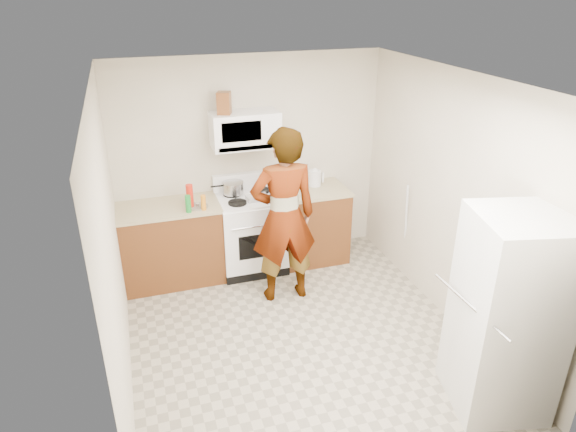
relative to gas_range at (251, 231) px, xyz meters
name	(u,v)px	position (x,y,z in m)	size (l,w,h in m)	color
floor	(298,337)	(0.10, -1.48, -0.49)	(3.60, 3.60, 0.00)	gray
back_wall	(251,162)	(0.10, 0.31, 0.76)	(3.20, 0.02, 2.50)	beige
right_wall	(453,202)	(1.69, -1.48, 0.76)	(0.02, 3.60, 2.50)	beige
cabinet_left	(172,245)	(-0.94, 0.01, -0.04)	(1.12, 0.62, 0.90)	#5D3016
counter_left	(168,208)	(-0.94, 0.01, 0.43)	(1.14, 0.64, 0.04)	tan
cabinet_right	(312,225)	(0.78, 0.01, -0.04)	(0.80, 0.62, 0.90)	#5D3016
counter_right	(312,190)	(0.78, 0.01, 0.43)	(0.82, 0.64, 0.04)	tan
gas_range	(251,231)	(0.00, 0.00, 0.00)	(0.76, 0.65, 1.13)	white
microwave	(245,130)	(0.00, 0.13, 1.21)	(0.76, 0.38, 0.40)	white
person	(284,217)	(0.19, -0.72, 0.48)	(0.71, 0.46, 1.94)	tan
fridge	(507,315)	(1.38, -2.75, 0.36)	(0.70, 0.70, 1.70)	#B9BAB5
kettle	(315,178)	(0.84, 0.11, 0.54)	(0.16, 0.16, 0.19)	silver
jug	(224,103)	(-0.23, 0.09, 1.53)	(0.14, 0.14, 0.24)	brown
saucepan	(233,188)	(-0.17, 0.12, 0.53)	(0.24, 0.24, 0.13)	#B2B3B7
tray	(257,198)	(0.06, -0.10, 0.47)	(0.25, 0.16, 0.05)	white
bottle_spray	(190,196)	(-0.69, -0.08, 0.58)	(0.08, 0.08, 0.26)	red
bottle_hot_sauce	(203,203)	(-0.57, -0.21, 0.54)	(0.06, 0.06, 0.17)	orange
bottle_green_cap	(188,204)	(-0.73, -0.22, 0.55)	(0.06, 0.06, 0.19)	#167B29
pot_lid	(198,206)	(-0.62, -0.11, 0.46)	(0.24, 0.24, 0.01)	silver
broom	(406,228)	(1.69, -0.68, 0.10)	(0.03, 0.03, 1.18)	silver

